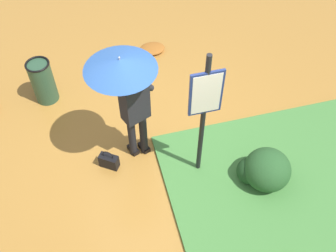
% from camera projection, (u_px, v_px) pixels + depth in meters
% --- Properties ---
extents(ground_plane, '(18.00, 18.00, 0.00)m').
position_uv_depth(ground_plane, '(149.00, 150.00, 6.41)').
color(ground_plane, '#B27A33').
extents(person_with_umbrella, '(0.96, 0.96, 2.04)m').
position_uv_depth(person_with_umbrella, '(127.00, 84.00, 5.18)').
color(person_with_umbrella, black).
rests_on(person_with_umbrella, ground_plane).
extents(info_sign_post, '(0.44, 0.07, 2.30)m').
position_uv_depth(info_sign_post, '(204.00, 107.00, 5.07)').
color(info_sign_post, black).
rests_on(info_sign_post, ground_plane).
extents(handbag, '(0.33, 0.29, 0.37)m').
position_uv_depth(handbag, '(109.00, 161.00, 6.12)').
color(handbag, black).
rests_on(handbag, ground_plane).
extents(trash_bin, '(0.42, 0.42, 0.83)m').
position_uv_depth(trash_bin, '(43.00, 81.00, 6.85)').
color(trash_bin, '#2D5138').
rests_on(trash_bin, ground_plane).
extents(shrub_cluster, '(0.76, 0.70, 0.63)m').
position_uv_depth(shrub_cluster, '(264.00, 170.00, 5.81)').
color(shrub_cluster, '#285628').
rests_on(shrub_cluster, ground_plane).
extents(leaf_pile_far_path, '(0.52, 0.41, 0.11)m').
position_uv_depth(leaf_pile_far_path, '(152.00, 49.00, 8.00)').
color(leaf_pile_far_path, '#A86023').
rests_on(leaf_pile_far_path, ground_plane).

